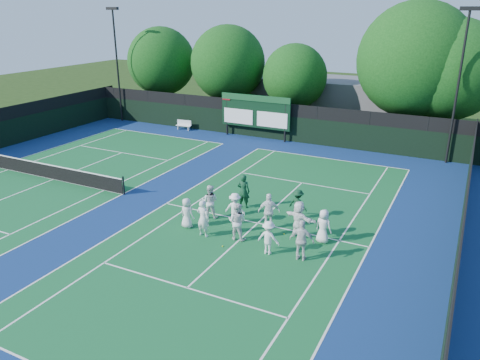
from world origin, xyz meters
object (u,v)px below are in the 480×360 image
at_px(scoreboard, 255,112).
at_px(bench, 184,125).
at_px(coach_left, 243,191).
at_px(tennis_net, 53,172).

bearing_deg(scoreboard, bench, -178.10).
height_order(bench, coach_left, coach_left).
relative_size(scoreboard, coach_left, 3.22).
height_order(scoreboard, coach_left, scoreboard).
bearing_deg(bench, coach_left, -46.49).
distance_m(tennis_net, coach_left, 12.58).
xyz_separation_m(bench, coach_left, (12.27, -12.92, 0.48)).
height_order(scoreboard, bench, scoreboard).
xyz_separation_m(scoreboard, bench, (-6.76, -0.22, -1.73)).
distance_m(scoreboard, tennis_net, 16.26).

